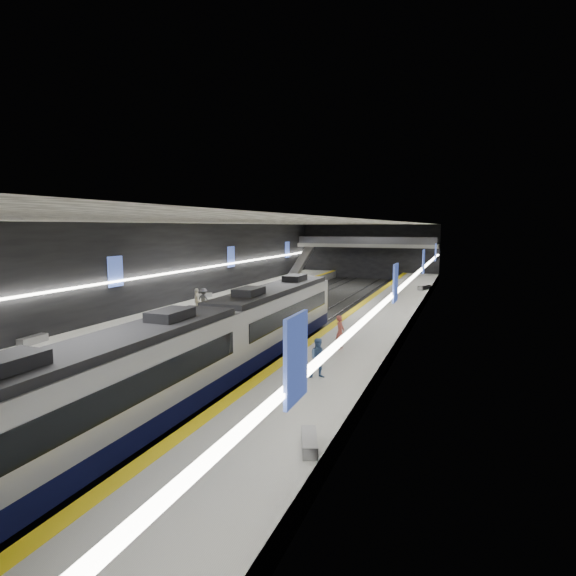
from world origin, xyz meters
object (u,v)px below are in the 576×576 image
at_px(bench_left_near, 33,340).
at_px(passenger_left_a, 197,301).
at_px(bench_right_far, 424,287).
at_px(passenger_right_a, 340,332).
at_px(bench_left_far, 204,296).
at_px(passenger_right_b, 319,359).
at_px(escalator, 301,262).
at_px(train, 216,341).
at_px(passenger_left_b, 204,299).
at_px(bench_right_near, 309,442).

height_order(bench_left_near, passenger_left_a, passenger_left_a).
bearing_deg(bench_right_far, passenger_right_a, -74.86).
distance_m(bench_left_far, passenger_right_b, 25.94).
bearing_deg(escalator, passenger_left_a, -87.09).
relative_size(bench_left_far, passenger_right_a, 0.95).
distance_m(train, passenger_left_a, 14.89).
bearing_deg(bench_left_far, passenger_left_b, -44.93).
xyz_separation_m(bench_left_near, bench_left_far, (0.03, 19.13, -0.01)).
height_order(escalator, passenger_left_a, escalator).
distance_m(bench_left_near, bench_right_far, 37.65).
bearing_deg(bench_left_far, passenger_right_a, -25.28).
distance_m(escalator, passenger_left_a, 29.54).
bearing_deg(passenger_left_a, passenger_left_b, 153.41).
height_order(train, bench_left_far, train).
bearing_deg(bench_left_far, bench_right_far, 49.74).
height_order(escalator, bench_right_far, escalator).
distance_m(bench_right_near, passenger_right_b, 6.94).
xyz_separation_m(train, bench_right_far, (7.00, 32.54, -0.95)).
bearing_deg(bench_right_far, passenger_right_b, -73.41).
xyz_separation_m(bench_left_far, bench_right_near, (18.97, -26.05, -0.01)).
relative_size(bench_left_near, bench_right_far, 0.91).
distance_m(bench_left_far, passenger_left_a, 7.80).
distance_m(train, escalator, 42.89).
height_order(bench_right_near, bench_right_far, bench_right_far).
bearing_deg(bench_right_near, train, 115.41).
xyz_separation_m(passenger_right_a, passenger_right_b, (0.41, -5.33, -0.03)).
relative_size(bench_left_near, bench_right_near, 1.12).
distance_m(escalator, passenger_left_b, 28.55).
distance_m(passenger_right_b, passenger_left_b, 19.20).
distance_m(escalator, bench_left_far, 22.69).
xyz_separation_m(passenger_left_a, passenger_left_b, (0.04, 0.99, -0.06)).
distance_m(escalator, passenger_right_a, 39.50).
bearing_deg(bench_right_near, bench_left_far, 105.99).
bearing_deg(passenger_right_a, escalator, 28.91).
relative_size(escalator, bench_right_near, 4.85).
distance_m(train, passenger_right_a, 7.06).
relative_size(bench_right_near, passenger_right_a, 0.89).
distance_m(bench_right_near, bench_right_far, 39.42).
relative_size(bench_left_near, passenger_left_a, 0.98).
relative_size(train, passenger_left_a, 15.86).
xyz_separation_m(train, passenger_right_a, (4.86, 5.12, -0.27)).
height_order(bench_right_far, passenger_left_b, passenger_left_b).
xyz_separation_m(bench_right_far, passenger_left_a, (-15.50, -20.32, 0.70)).
xyz_separation_m(train, passenger_right_b, (5.27, -0.20, -0.30)).
bearing_deg(passenger_left_a, bench_right_far, 118.31).
height_order(escalator, bench_left_near, escalator).
xyz_separation_m(train, passenger_left_b, (-8.46, 13.21, -0.31)).
distance_m(bench_right_far, passenger_right_b, 32.80).
bearing_deg(bench_right_far, train, -82.52).
relative_size(bench_right_near, passenger_left_a, 0.87).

